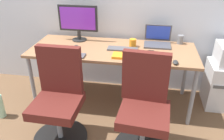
% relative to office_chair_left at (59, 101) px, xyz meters
% --- Properties ---
extents(ground_plane, '(5.28, 5.28, 0.00)m').
position_rel_office_chair_left_xyz_m(ground_plane, '(0.41, 0.70, -0.42)').
color(ground_plane, brown).
extents(desk, '(1.89, 0.71, 0.71)m').
position_rel_office_chair_left_xyz_m(desk, '(0.41, 0.70, 0.23)').
color(desk, '#996B47').
rests_on(desk, ground).
extents(office_chair_left, '(0.54, 0.54, 0.94)m').
position_rel_office_chair_left_xyz_m(office_chair_left, '(0.00, 0.00, 0.00)').
color(office_chair_left, black).
rests_on(office_chair_left, ground).
extents(office_chair_right, '(0.54, 0.54, 0.94)m').
position_rel_office_chair_left_xyz_m(office_chair_right, '(0.81, -0.00, 0.00)').
color(office_chair_right, black).
rests_on(office_chair_right, ground).
extents(water_bottle_on_floor, '(0.09, 0.09, 0.31)m').
position_rel_office_chair_left_xyz_m(water_bottle_on_floor, '(-0.80, 0.16, -0.28)').
color(water_bottle_on_floor, '#A5D8B2').
rests_on(water_bottle_on_floor, ground).
extents(desktop_monitor, '(0.48, 0.18, 0.43)m').
position_rel_office_chair_left_xyz_m(desktop_monitor, '(-0.05, 0.91, 0.54)').
color(desktop_monitor, '#262626').
rests_on(desktop_monitor, desk).
extents(open_laptop, '(0.31, 0.27, 0.22)m').
position_rel_office_chair_left_xyz_m(open_laptop, '(0.91, 0.92, 0.34)').
color(open_laptop, '#4C4C51').
rests_on(open_laptop, desk).
extents(keyboard_by_monitor, '(0.34, 0.12, 0.02)m').
position_rel_office_chair_left_xyz_m(keyboard_by_monitor, '(-0.01, 0.42, 0.30)').
color(keyboard_by_monitor, '#515156').
rests_on(keyboard_by_monitor, desk).
extents(keyboard_by_laptop, '(0.34, 0.12, 0.02)m').
position_rel_office_chair_left_xyz_m(keyboard_by_laptop, '(0.52, 0.69, 0.30)').
color(keyboard_by_laptop, '#515156').
rests_on(keyboard_by_laptop, desk).
extents(mouse_by_monitor, '(0.06, 0.10, 0.03)m').
position_rel_office_chair_left_xyz_m(mouse_by_monitor, '(-0.01, 0.64, 0.31)').
color(mouse_by_monitor, '#2D2D2D').
rests_on(mouse_by_monitor, desk).
extents(mouse_by_laptop, '(0.06, 0.10, 0.03)m').
position_rel_office_chair_left_xyz_m(mouse_by_laptop, '(1.09, 0.41, 0.31)').
color(mouse_by_laptop, '#2D2D2D').
rests_on(mouse_by_laptop, desk).
extents(coffee_mug, '(0.08, 0.08, 0.09)m').
position_rel_office_chair_left_xyz_m(coffee_mug, '(0.63, 0.80, 0.34)').
color(coffee_mug, orange).
rests_on(coffee_mug, desk).
extents(pen_cup, '(0.07, 0.07, 0.10)m').
position_rel_office_chair_left_xyz_m(pen_cup, '(1.18, 0.99, 0.34)').
color(pen_cup, slate).
rests_on(pen_cup, desk).
extents(phone_near_laptop, '(0.07, 0.14, 0.01)m').
position_rel_office_chair_left_xyz_m(phone_near_laptop, '(0.75, 0.48, 0.29)').
color(phone_near_laptop, black).
rests_on(phone_near_laptop, desk).
extents(phone_near_monitor, '(0.07, 0.14, 0.01)m').
position_rel_office_chair_left_xyz_m(phone_near_monitor, '(0.84, 0.63, 0.29)').
color(phone_near_monitor, black).
rests_on(phone_near_monitor, desk).
extents(notebook, '(0.21, 0.15, 0.03)m').
position_rel_office_chair_left_xyz_m(notebook, '(0.55, 0.49, 0.30)').
color(notebook, orange).
rests_on(notebook, desk).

